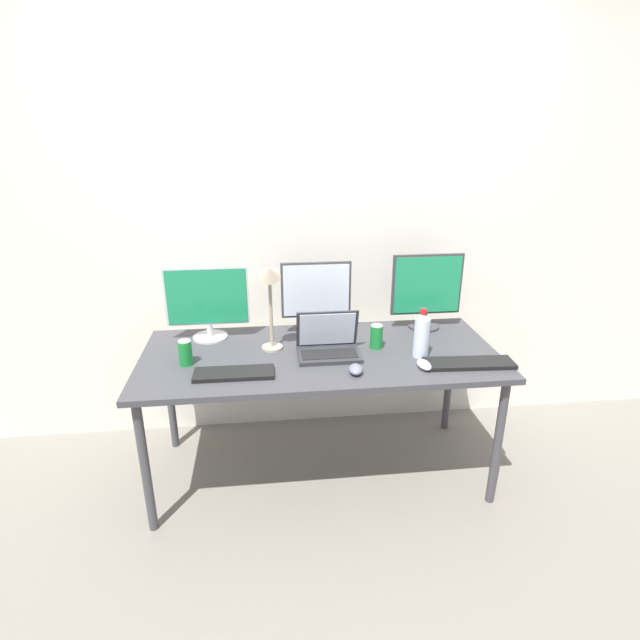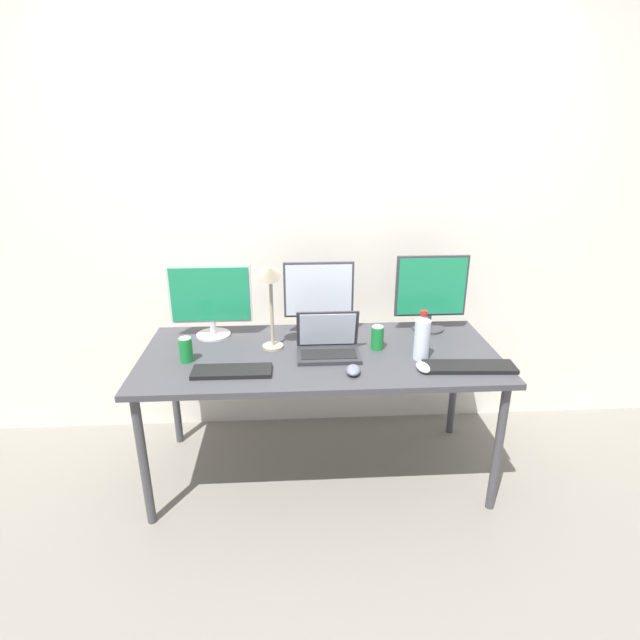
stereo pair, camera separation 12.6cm
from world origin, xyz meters
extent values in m
plane|color=gray|center=(0.00, 0.00, 0.00)|extent=(16.00, 16.00, 0.00)
cube|color=silver|center=(0.00, 0.59, 1.30)|extent=(7.00, 0.08, 2.60)
cylinder|color=#424247|center=(-0.85, -0.34, 0.35)|extent=(0.04, 0.04, 0.71)
cylinder|color=#424247|center=(0.85, -0.34, 0.35)|extent=(0.04, 0.04, 0.71)
cylinder|color=#424247|center=(-0.85, 0.34, 0.35)|extent=(0.04, 0.04, 0.71)
cylinder|color=#424247|center=(0.85, 0.34, 0.35)|extent=(0.04, 0.04, 0.71)
cube|color=#3D3D42|center=(0.00, 0.00, 0.72)|extent=(1.83, 0.81, 0.03)
cylinder|color=silver|center=(-0.58, 0.26, 0.75)|extent=(0.19, 0.19, 0.01)
cylinder|color=silver|center=(-0.58, 0.26, 0.79)|extent=(0.03, 0.03, 0.07)
cube|color=silver|center=(-0.58, 0.26, 0.98)|extent=(0.45, 0.02, 0.32)
cube|color=#1E8C59|center=(-0.58, 0.25, 0.98)|extent=(0.42, 0.01, 0.30)
cylinder|color=#38383D|center=(0.01, 0.27, 0.75)|extent=(0.19, 0.19, 0.01)
cylinder|color=#38383D|center=(0.01, 0.27, 0.80)|extent=(0.03, 0.03, 0.09)
cube|color=#38383D|center=(0.01, 0.27, 1.00)|extent=(0.38, 0.02, 0.31)
cube|color=silver|center=(0.01, 0.25, 1.00)|extent=(0.36, 0.01, 0.29)
cylinder|color=#38383D|center=(0.64, 0.28, 0.75)|extent=(0.18, 0.18, 0.01)
cylinder|color=#38383D|center=(0.64, 0.28, 0.79)|extent=(0.03, 0.03, 0.07)
cube|color=#38383D|center=(0.64, 0.28, 1.00)|extent=(0.40, 0.02, 0.35)
cube|color=#1E8C59|center=(0.64, 0.27, 1.00)|extent=(0.38, 0.01, 0.32)
cube|color=#2D2D33|center=(0.04, -0.05, 0.75)|extent=(0.32, 0.21, 0.02)
cube|color=black|center=(0.04, -0.07, 0.76)|extent=(0.28, 0.12, 0.00)
cube|color=#2D2D33|center=(0.04, 0.03, 0.86)|extent=(0.32, 0.07, 0.21)
cube|color=silver|center=(0.04, 0.02, 0.86)|extent=(0.29, 0.05, 0.18)
cube|color=black|center=(-0.43, -0.21, 0.75)|extent=(0.38, 0.14, 0.02)
cube|color=black|center=(0.71, -0.23, 0.75)|extent=(0.44, 0.15, 0.02)
ellipsoid|color=silver|center=(0.48, -0.24, 0.76)|extent=(0.07, 0.11, 0.04)
ellipsoid|color=slate|center=(0.14, -0.25, 0.76)|extent=(0.08, 0.11, 0.04)
cylinder|color=silver|center=(0.50, -0.10, 0.84)|extent=(0.08, 0.08, 0.21)
cone|color=silver|center=(0.50, -0.10, 0.96)|extent=(0.07, 0.07, 0.03)
cylinder|color=red|center=(0.50, -0.10, 0.99)|extent=(0.04, 0.04, 0.02)
cylinder|color=#197F33|center=(-0.67, -0.06, 0.80)|extent=(0.07, 0.07, 0.12)
cylinder|color=silver|center=(-0.67, -0.06, 0.86)|extent=(0.06, 0.06, 0.00)
cylinder|color=#197F33|center=(0.30, 0.03, 0.80)|extent=(0.07, 0.07, 0.12)
cylinder|color=silver|center=(0.30, 0.03, 0.86)|extent=(0.06, 0.06, 0.00)
cylinder|color=tan|center=(-0.24, 0.08, 0.75)|extent=(0.11, 0.11, 0.01)
cylinder|color=tan|center=(-0.24, 0.08, 0.95)|extent=(0.02, 0.02, 0.39)
cone|color=tan|center=(-0.24, 0.02, 1.17)|extent=(0.11, 0.12, 0.11)
camera|label=1|loc=(-0.27, -2.33, 1.82)|focal=28.00mm
camera|label=2|loc=(-0.14, -2.34, 1.82)|focal=28.00mm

